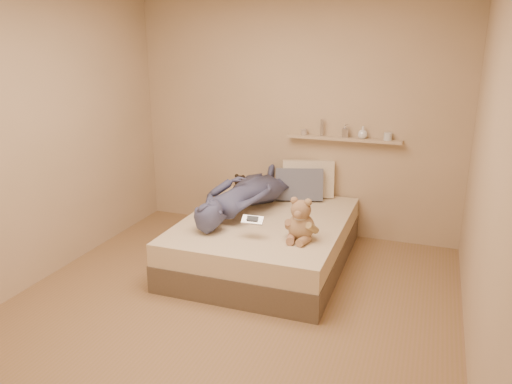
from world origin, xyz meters
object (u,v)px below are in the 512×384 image
at_px(teddy_bear, 301,223).
at_px(wall_shelf, 344,139).
at_px(game_console, 253,220).
at_px(person, 246,193).
at_px(dark_plush, 240,189).
at_px(pillow_grey, 299,184).
at_px(pillow_cream, 308,179).
at_px(bed, 266,241).

relative_size(teddy_bear, wall_shelf, 0.32).
relative_size(game_console, person, 0.12).
bearing_deg(game_console, teddy_bear, 13.48).
height_order(game_console, dark_plush, dark_plush).
height_order(game_console, pillow_grey, pillow_grey).
height_order(game_console, pillow_cream, pillow_cream).
xyz_separation_m(teddy_bear, pillow_cream, (-0.25, 1.23, 0.04)).
height_order(teddy_bear, pillow_grey, teddy_bear).
xyz_separation_m(teddy_bear, wall_shelf, (0.10, 1.31, 0.49)).
xyz_separation_m(pillow_cream, wall_shelf, (0.35, 0.08, 0.45)).
distance_m(pillow_cream, wall_shelf, 0.58).
relative_size(game_console, dark_plush, 0.69).
xyz_separation_m(game_console, dark_plush, (-0.50, 0.98, -0.05)).
bearing_deg(person, teddy_bear, 152.77).
relative_size(bed, wall_shelf, 1.58).
bearing_deg(game_console, bed, 95.38).
bearing_deg(person, game_console, 126.01).
bearing_deg(wall_shelf, dark_plush, -156.84).
xyz_separation_m(bed, game_console, (0.05, -0.50, 0.39)).
xyz_separation_m(dark_plush, wall_shelf, (1.00, 0.43, 0.53)).
bearing_deg(teddy_bear, bed, 138.31).
relative_size(game_console, wall_shelf, 0.16).
xyz_separation_m(pillow_grey, wall_shelf, (0.41, 0.22, 0.48)).
xyz_separation_m(game_console, teddy_bear, (0.40, 0.10, -0.01)).
relative_size(pillow_grey, person, 0.32).
bearing_deg(dark_plush, game_console, -62.89).
bearing_deg(dark_plush, teddy_bear, -44.31).
relative_size(teddy_bear, person, 0.24).
xyz_separation_m(game_console, wall_shelf, (0.50, 1.40, 0.48)).
bearing_deg(pillow_grey, bed, -101.33).
relative_size(dark_plush, pillow_grey, 0.56).
distance_m(pillow_cream, person, 0.82).
distance_m(bed, pillow_cream, 0.95).
distance_m(person, wall_shelf, 1.20).
distance_m(bed, wall_shelf, 1.38).
distance_m(teddy_bear, pillow_cream, 1.25).
relative_size(pillow_cream, pillow_grey, 1.10).
distance_m(teddy_bear, dark_plush, 1.26).
distance_m(pillow_grey, person, 0.67).
xyz_separation_m(game_console, pillow_cream, (0.15, 1.33, 0.03)).
bearing_deg(game_console, pillow_grey, 85.58).
xyz_separation_m(bed, teddy_bear, (0.45, -0.40, 0.38)).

